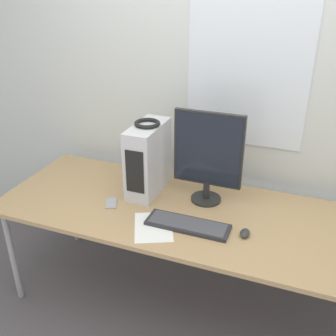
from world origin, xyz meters
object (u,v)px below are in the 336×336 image
at_px(pc_tower, 148,159).
at_px(monitor_main, 208,155).
at_px(mouse, 245,233).
at_px(cell_phone, 111,203).
at_px(headphones, 147,123).
at_px(keyboard, 188,225).

xyz_separation_m(pc_tower, monitor_main, (0.39, 0.01, 0.09)).
relative_size(mouse, cell_phone, 0.62).
height_order(pc_tower, cell_phone, pc_tower).
relative_size(headphones, cell_phone, 1.16).
bearing_deg(mouse, headphones, 158.34).
height_order(monitor_main, mouse, monitor_main).
distance_m(pc_tower, mouse, 0.77).
bearing_deg(mouse, cell_phone, 177.91).
relative_size(headphones, monitor_main, 0.27).
distance_m(monitor_main, keyboard, 0.44).
distance_m(headphones, monitor_main, 0.41).
bearing_deg(headphones, pc_tower, -90.00).
bearing_deg(pc_tower, headphones, 90.00).
relative_size(pc_tower, cell_phone, 3.31).
bearing_deg(keyboard, cell_phone, 173.45).
xyz_separation_m(monitor_main, cell_phone, (-0.53, -0.26, -0.31)).
bearing_deg(cell_phone, monitor_main, 1.63).
bearing_deg(headphones, cell_phone, -121.34).
bearing_deg(monitor_main, cell_phone, -154.39).
height_order(pc_tower, headphones, headphones).
relative_size(pc_tower, keyboard, 0.96).
bearing_deg(headphones, monitor_main, 1.92).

